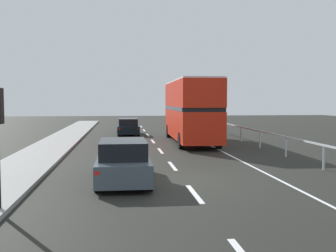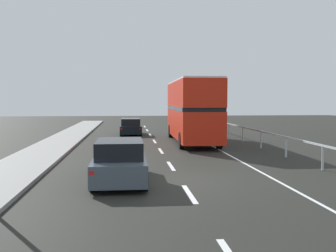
{
  "view_description": "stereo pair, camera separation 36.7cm",
  "coord_description": "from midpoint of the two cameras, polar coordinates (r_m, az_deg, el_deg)",
  "views": [
    {
      "loc": [
        -2.25,
        -14.23,
        2.87
      ],
      "look_at": [
        0.29,
        7.18,
        1.49
      ],
      "focal_mm": 43.08,
      "sensor_mm": 36.0,
      "label": 1
    },
    {
      "loc": [
        -1.89,
        -14.27,
        2.87
      ],
      "look_at": [
        0.29,
        7.18,
        1.49
      ],
      "focal_mm": 43.08,
      "sensor_mm": 36.0,
      "label": 2
    }
  ],
  "objects": [
    {
      "name": "ground_plane",
      "position": [
        14.69,
        2.44,
        -7.81
      ],
      "size": [
        73.95,
        120.0,
        0.1
      ],
      "primitive_type": "cube",
      "color": "black"
    },
    {
      "name": "lane_paint_markings",
      "position": [
        23.56,
        4.42,
        -3.34
      ],
      "size": [
        3.56,
        46.0,
        0.01
      ],
      "color": "silver",
      "rests_on": "ground"
    },
    {
      "name": "bridge_side_railing",
      "position": [
        24.71,
        13.46,
        -1.08
      ],
      "size": [
        0.1,
        42.0,
        1.06
      ],
      "color": "#B3BBBF",
      "rests_on": "ground"
    },
    {
      "name": "double_decker_bus_red",
      "position": [
        27.35,
        3.79,
        2.37
      ],
      "size": [
        2.7,
        10.47,
        4.2
      ],
      "rotation": [
        0.0,
        0.0,
        -0.02
      ],
      "color": "red",
      "rests_on": "ground"
    },
    {
      "name": "hatchback_car_near",
      "position": [
        14.3,
        -6.13,
        -5.06
      ],
      "size": [
        1.86,
        4.46,
        1.49
      ],
      "rotation": [
        0.0,
        0.0,
        0.0
      ],
      "color": "#434E58",
      "rests_on": "ground"
    },
    {
      "name": "sedan_car_ahead",
      "position": [
        33.67,
        -5.04,
        -0.12
      ],
      "size": [
        1.82,
        4.42,
        1.36
      ],
      "rotation": [
        0.0,
        0.0,
        0.02
      ],
      "color": "black",
      "rests_on": "ground"
    }
  ]
}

